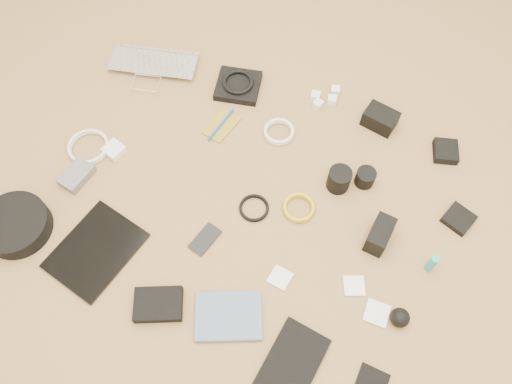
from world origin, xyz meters
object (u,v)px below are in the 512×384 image
(phone, at_px, (205,239))
(paperback, at_px, (229,342))
(tablet, at_px, (96,250))
(laptop, at_px, (151,73))
(headphone_case, at_px, (16,225))
(dslr_camera, at_px, (380,119))

(phone, height_order, paperback, paperback)
(tablet, relative_size, paperback, 1.42)
(laptop, xyz_separation_m, headphone_case, (-0.10, -0.73, 0.02))
(dslr_camera, height_order, headphone_case, dslr_camera)
(dslr_camera, height_order, paperback, dslr_camera)
(laptop, bearing_deg, dslr_camera, -6.30)
(laptop, distance_m, headphone_case, 0.74)
(tablet, bearing_deg, laptop, 116.14)
(paperback, bearing_deg, laptop, 16.48)
(dslr_camera, bearing_deg, headphone_case, -127.79)
(laptop, relative_size, phone, 3.11)
(laptop, height_order, dslr_camera, dslr_camera)
(tablet, distance_m, headphone_case, 0.27)
(dslr_camera, xyz_separation_m, phone, (-0.40, -0.64, -0.03))
(laptop, height_order, headphone_case, headphone_case)
(headphone_case, xyz_separation_m, paperback, (0.77, -0.08, -0.02))
(dslr_camera, xyz_separation_m, tablet, (-0.71, -0.80, -0.03))
(dslr_camera, relative_size, headphone_case, 0.53)
(phone, relative_size, paperback, 0.55)
(laptop, height_order, paperback, laptop)
(dslr_camera, distance_m, paperback, 0.93)
(laptop, xyz_separation_m, paperback, (0.67, -0.82, -0.00))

